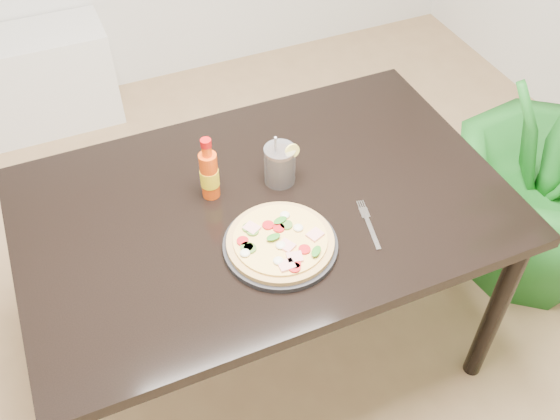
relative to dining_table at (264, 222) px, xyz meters
name	(u,v)px	position (x,y,z in m)	size (l,w,h in m)	color
dining_table	(264,222)	(0.00, 0.00, 0.00)	(1.40, 0.90, 0.75)	black
plate	(280,245)	(-0.02, -0.18, 0.09)	(0.31, 0.31, 0.02)	black
pizza	(280,241)	(-0.03, -0.18, 0.11)	(0.29, 0.29, 0.03)	tan
hot_sauce_bottle	(209,174)	(-0.13, 0.09, 0.16)	(0.06, 0.06, 0.20)	#E9490D
cola_cup	(280,165)	(0.08, 0.07, 0.14)	(0.10, 0.09, 0.18)	black
fork	(368,223)	(0.24, -0.19, 0.09)	(0.06, 0.19, 0.00)	silver
plant_pot	(526,240)	(1.13, -0.03, -0.56)	(0.28, 0.28, 0.22)	brown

